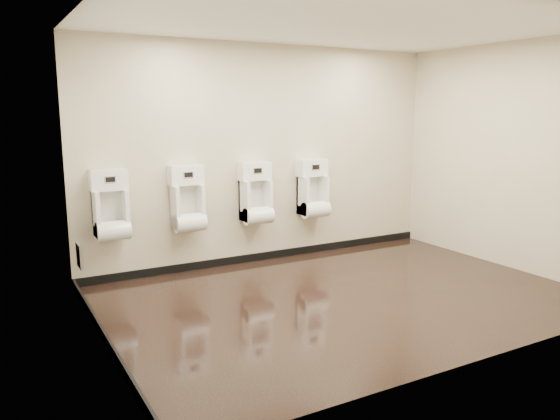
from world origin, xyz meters
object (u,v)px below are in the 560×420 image
at_px(urinal_2, 256,198).
at_px(urinal_0, 111,210).
at_px(access_panel, 80,256).
at_px(urinal_3, 313,193).
at_px(urinal_1, 188,204).

bearing_deg(urinal_2, urinal_0, 180.00).
relative_size(access_panel, urinal_0, 0.32).
height_order(urinal_0, urinal_2, same).
height_order(urinal_2, urinal_3, same).
height_order(access_panel, urinal_2, urinal_2).
xyz_separation_m(access_panel, urinal_0, (0.43, 0.41, 0.37)).
xyz_separation_m(urinal_0, urinal_1, (0.90, 0.00, 0.00)).
distance_m(access_panel, urinal_2, 2.30).
distance_m(urinal_0, urinal_1, 0.90).
relative_size(urinal_0, urinal_1, 1.00).
xyz_separation_m(urinal_1, urinal_3, (1.78, 0.00, 0.00)).
relative_size(urinal_1, urinal_2, 1.00).
distance_m(urinal_1, urinal_3, 1.78).
distance_m(urinal_1, urinal_2, 0.91).
bearing_deg(urinal_0, urinal_1, 0.00).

